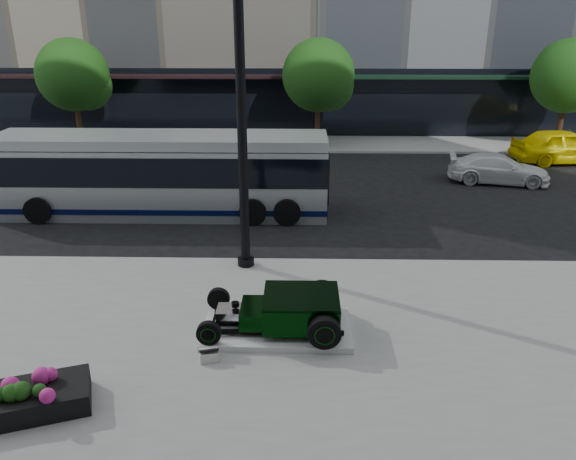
{
  "coord_description": "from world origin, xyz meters",
  "views": [
    {
      "loc": [
        0.07,
        -17.35,
        7.02
      ],
      "look_at": [
        -0.26,
        -2.41,
        1.2
      ],
      "focal_mm": 35.0,
      "sensor_mm": 36.0,
      "label": 1
    }
  ],
  "objects_px": {
    "flower_planter": "(28,399)",
    "white_sedan": "(499,169)",
    "transit_bus": "(163,174)",
    "hot_rod": "(292,310)",
    "yellow_taxi": "(564,146)",
    "lamppost": "(242,127)"
  },
  "relations": [
    {
      "from": "hot_rod",
      "to": "white_sedan",
      "type": "distance_m",
      "value": 15.54
    },
    {
      "from": "flower_planter",
      "to": "transit_bus",
      "type": "bearing_deg",
      "value": 90.2
    },
    {
      "from": "hot_rod",
      "to": "yellow_taxi",
      "type": "xyz_separation_m",
      "value": [
        13.17,
        16.29,
        0.15
      ]
    },
    {
      "from": "flower_planter",
      "to": "white_sedan",
      "type": "bearing_deg",
      "value": 48.79
    },
    {
      "from": "hot_rod",
      "to": "white_sedan",
      "type": "xyz_separation_m",
      "value": [
        8.85,
        12.77,
        -0.08
      ]
    },
    {
      "from": "hot_rod",
      "to": "flower_planter",
      "type": "relative_size",
      "value": 1.33
    },
    {
      "from": "yellow_taxi",
      "to": "transit_bus",
      "type": "bearing_deg",
      "value": 108.18
    },
    {
      "from": "hot_rod",
      "to": "transit_bus",
      "type": "xyz_separation_m",
      "value": [
        -4.86,
        8.56,
        0.79
      ]
    },
    {
      "from": "lamppost",
      "to": "white_sedan",
      "type": "relative_size",
      "value": 2.05
    },
    {
      "from": "hot_rod",
      "to": "lamppost",
      "type": "relative_size",
      "value": 0.37
    },
    {
      "from": "white_sedan",
      "to": "transit_bus",
      "type": "bearing_deg",
      "value": 117.82
    },
    {
      "from": "flower_planter",
      "to": "yellow_taxi",
      "type": "relative_size",
      "value": 0.49
    },
    {
      "from": "yellow_taxi",
      "to": "flower_planter",
      "type": "bearing_deg",
      "value": 131.74
    },
    {
      "from": "transit_bus",
      "to": "yellow_taxi",
      "type": "distance_m",
      "value": 19.63
    },
    {
      "from": "lamppost",
      "to": "yellow_taxi",
      "type": "relative_size",
      "value": 1.76
    },
    {
      "from": "flower_planter",
      "to": "yellow_taxi",
      "type": "bearing_deg",
      "value": 46.76
    },
    {
      "from": "flower_planter",
      "to": "white_sedan",
      "type": "height_order",
      "value": "white_sedan"
    },
    {
      "from": "lamppost",
      "to": "transit_bus",
      "type": "xyz_separation_m",
      "value": [
        -3.47,
        4.91,
        -2.68
      ]
    },
    {
      "from": "hot_rod",
      "to": "transit_bus",
      "type": "bearing_deg",
      "value": 119.59
    },
    {
      "from": "yellow_taxi",
      "to": "white_sedan",
      "type": "bearing_deg",
      "value": 124.16
    },
    {
      "from": "flower_planter",
      "to": "transit_bus",
      "type": "relative_size",
      "value": 0.2
    },
    {
      "from": "hot_rod",
      "to": "white_sedan",
      "type": "relative_size",
      "value": 0.75
    }
  ]
}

